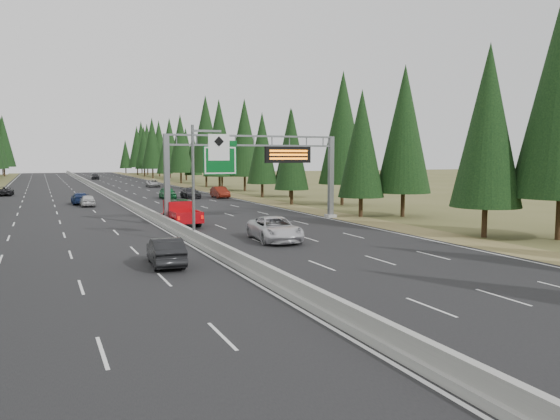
{
  "coord_description": "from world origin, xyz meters",
  "views": [
    {
      "loc": [
        -9.51,
        -11.16,
        5.91
      ],
      "look_at": [
        4.23,
        20.0,
        2.6
      ],
      "focal_mm": 35.0,
      "sensor_mm": 36.0,
      "label": 1
    }
  ],
  "objects": [
    {
      "name": "ground",
      "position": [
        0.0,
        0.0,
        0.0
      ],
      "size": [
        400.0,
        400.0,
        0.0
      ],
      "primitive_type": "plane",
      "color": "#505125",
      "rests_on": "ground"
    },
    {
      "name": "road",
      "position": [
        0.0,
        80.0,
        0.04
      ],
      "size": [
        32.0,
        260.0,
        0.08
      ],
      "primitive_type": "cube",
      "color": "black",
      "rests_on": "ground"
    },
    {
      "name": "shoulder_right",
      "position": [
        17.8,
        80.0,
        0.03
      ],
      "size": [
        3.6,
        260.0,
        0.06
      ],
      "primitive_type": "cube",
      "color": "olive",
      "rests_on": "ground"
    },
    {
      "name": "median_barrier",
      "position": [
        0.0,
        80.0,
        0.41
      ],
      "size": [
        0.7,
        260.0,
        0.85
      ],
      "color": "gray",
      "rests_on": "road"
    },
    {
      "name": "sign_gantry",
      "position": [
        8.92,
        34.88,
        5.27
      ],
      "size": [
        16.75,
        0.98,
        7.8
      ],
      "color": "slate",
      "rests_on": "road"
    },
    {
      "name": "hov_sign_pole",
      "position": [
        0.58,
        24.97,
        4.72
      ],
      "size": [
        2.8,
        0.5,
        8.0
      ],
      "color": "slate",
      "rests_on": "road"
    },
    {
      "name": "tree_row_right",
      "position": [
        22.17,
        76.39,
        9.25
      ],
      "size": [
        11.75,
        242.79,
        18.97
      ],
      "color": "black",
      "rests_on": "ground"
    },
    {
      "name": "silver_minivan",
      "position": [
        5.39,
        23.55,
        0.92
      ],
      "size": [
        3.39,
        6.29,
        1.68
      ],
      "primitive_type": "imported",
      "rotation": [
        0.0,
        0.0,
        -0.1
      ],
      "color": "silver",
      "rests_on": "road"
    },
    {
      "name": "red_pickup",
      "position": [
        1.5,
        35.4,
        1.23
      ],
      "size": [
        2.28,
        6.39,
        2.08
      ],
      "color": "black",
      "rests_on": "road"
    },
    {
      "name": "car_ahead_green",
      "position": [
        6.88,
        65.3,
        0.9
      ],
      "size": [
        2.16,
        4.9,
        1.64
      ],
      "primitive_type": "imported",
      "rotation": [
        0.0,
        0.0,
        -0.05
      ],
      "color": "#16602E",
      "rests_on": "road"
    },
    {
      "name": "car_ahead_dkred",
      "position": [
        14.14,
        63.9,
        0.88
      ],
      "size": [
        1.78,
        4.9,
        1.61
      ],
      "primitive_type": "imported",
      "rotation": [
        0.0,
        0.0,
        -0.02
      ],
      "color": "maroon",
      "rests_on": "road"
    },
    {
      "name": "car_ahead_dkgrey",
      "position": [
        10.09,
        64.99,
        0.82
      ],
      "size": [
        2.11,
        5.11,
        1.48
      ],
      "primitive_type": "imported",
      "rotation": [
        0.0,
        0.0,
        0.01
      ],
      "color": "black",
      "rests_on": "road"
    },
    {
      "name": "car_ahead_white",
      "position": [
        10.85,
        96.83,
        0.8
      ],
      "size": [
        2.68,
        5.3,
        1.44
      ],
      "primitive_type": "imported",
      "rotation": [
        0.0,
        0.0,
        -0.06
      ],
      "color": "#B5B5B5",
      "rests_on": "road"
    },
    {
      "name": "car_ahead_far",
      "position": [
        3.9,
        139.92,
        0.9
      ],
      "size": [
        2.19,
        4.88,
        1.63
      ],
      "primitive_type": "imported",
      "rotation": [
        0.0,
        0.0,
        -0.06
      ],
      "color": "black",
      "rests_on": "road"
    },
    {
      "name": "car_onc_near",
      "position": [
        -3.43,
        17.95,
        0.84
      ],
      "size": [
        1.93,
        4.71,
        1.52
      ],
      "primitive_type": "imported",
      "rotation": [
        0.0,
        0.0,
        3.07
      ],
      "color": "black",
      "rests_on": "road"
    },
    {
      "name": "car_onc_blue",
      "position": [
        -5.0,
        60.82,
        0.8
      ],
      "size": [
        2.02,
        4.95,
        1.44
      ],
      "primitive_type": "imported",
      "rotation": [
        0.0,
        0.0,
        3.14
      ],
      "color": "navy",
      "rests_on": "road"
    },
    {
      "name": "car_onc_white",
      "position": [
        -4.41,
        57.26,
        0.78
      ],
      "size": [
        1.67,
        4.12,
        1.4
      ],
      "primitive_type": "imported",
      "rotation": [
        0.0,
        0.0,
        3.14
      ],
      "color": "silver",
      "rests_on": "road"
    },
    {
      "name": "car_onc_far",
      "position": [
        -14.49,
        81.49,
        0.77
      ],
      "size": [
        2.56,
        5.11,
        1.39
      ],
      "primitive_type": "imported",
      "rotation": [
        0.0,
        0.0,
        3.09
      ],
      "color": "black",
      "rests_on": "road"
    }
  ]
}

